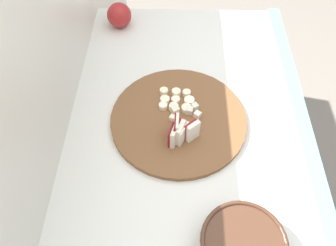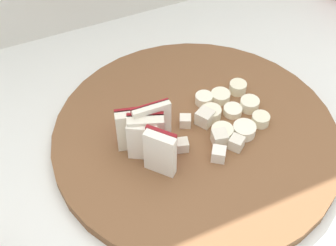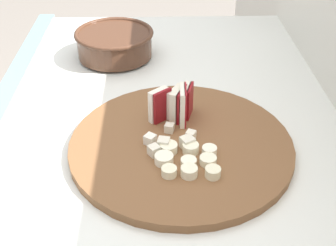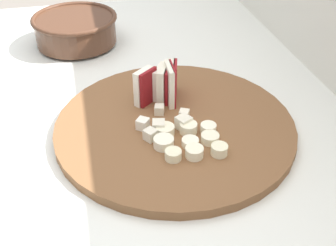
{
  "view_description": "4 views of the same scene",
  "coord_description": "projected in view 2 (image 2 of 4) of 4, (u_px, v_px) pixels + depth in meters",
  "views": [
    {
      "loc": [
        -0.52,
        0.04,
        1.66
      ],
      "look_at": [
        -0.01,
        0.06,
        0.97
      ],
      "focal_mm": 36.27,
      "sensor_mm": 36.0,
      "label": 1
    },
    {
      "loc": [
        -0.16,
        -0.32,
        1.38
      ],
      "look_at": [
        0.0,
        0.03,
        0.97
      ],
      "focal_mm": 49.46,
      "sensor_mm": 36.0,
      "label": 2
    },
    {
      "loc": [
        0.63,
        -0.01,
        1.38
      ],
      "look_at": [
        0.06,
        0.01,
        0.98
      ],
      "focal_mm": 47.49,
      "sensor_mm": 36.0,
      "label": 3
    },
    {
      "loc": [
        0.56,
        -0.1,
        1.32
      ],
      "look_at": [
        0.06,
        0.01,
        0.95
      ],
      "focal_mm": 45.47,
      "sensor_mm": 36.0,
      "label": 4
    }
  ],
  "objects": [
    {
      "name": "tile_backsplash",
      "position": [
        101.0,
        107.0,
        0.95
      ],
      "size": [
        2.4,
        0.04,
        1.41
      ],
      "primitive_type": "cube",
      "color": "silver",
      "rests_on": "ground"
    },
    {
      "name": "cutting_board",
      "position": [
        196.0,
        135.0,
        0.6
      ],
      "size": [
        0.37,
        0.37,
        0.02
      ],
      "primitive_type": "cylinder",
      "color": "brown",
      "rests_on": "tiled_countertop"
    },
    {
      "name": "apple_wedge_fan",
      "position": [
        146.0,
        136.0,
        0.55
      ],
      "size": [
        0.07,
        0.08,
        0.07
      ],
      "color": "maroon",
      "rests_on": "cutting_board"
    },
    {
      "name": "apple_dice_pile",
      "position": [
        211.0,
        135.0,
        0.58
      ],
      "size": [
        0.08,
        0.09,
        0.02
      ],
      "color": "beige",
      "rests_on": "cutting_board"
    },
    {
      "name": "banana_slice_rows",
      "position": [
        231.0,
        111.0,
        0.61
      ],
      "size": [
        0.09,
        0.09,
        0.02
      ],
      "color": "#F4EAC6",
      "rests_on": "cutting_board"
    }
  ]
}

